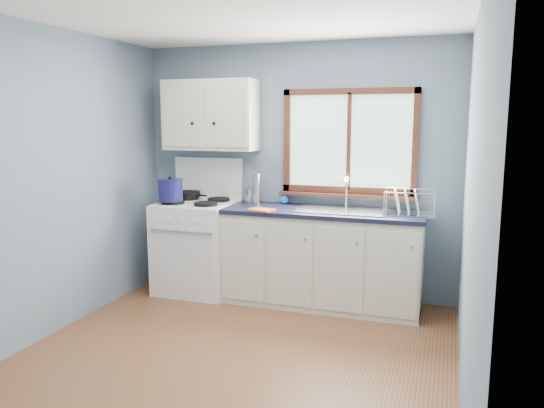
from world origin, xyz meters
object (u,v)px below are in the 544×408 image
(sink, at_px, (342,217))
(utensil_crock, at_px, (251,195))
(stockpot, at_px, (170,190))
(skillet, at_px, (188,194))
(gas_range, at_px, (198,244))
(base_cabinets, at_px, (322,262))
(dish_rack, at_px, (408,208))
(thermos, at_px, (257,189))

(sink, height_order, utensil_crock, utensil_crock)
(stockpot, height_order, utensil_crock, utensil_crock)
(skillet, bearing_deg, gas_range, -25.74)
(sink, xyz_separation_m, stockpot, (-1.68, -0.19, 0.21))
(gas_range, height_order, base_cabinets, gas_range)
(skillet, distance_m, dish_rack, 2.26)
(stockpot, distance_m, utensil_crock, 0.81)
(gas_range, height_order, dish_rack, gas_range)
(skillet, height_order, utensil_crock, utensil_crock)
(dish_rack, bearing_deg, skillet, 174.02)
(utensil_crock, bearing_deg, stockpot, -150.10)
(utensil_crock, bearing_deg, thermos, -44.29)
(sink, xyz_separation_m, thermos, (-0.89, 0.12, 0.21))
(skillet, height_order, dish_rack, dish_rack)
(base_cabinets, height_order, dish_rack, dish_rack)
(sink, distance_m, dish_rack, 0.61)
(stockpot, xyz_separation_m, thermos, (0.79, 0.31, 0.00))
(base_cabinets, xyz_separation_m, sink, (0.18, -0.00, 0.45))
(gas_range, relative_size, sink, 1.62)
(skillet, relative_size, utensil_crock, 1.17)
(base_cabinets, bearing_deg, stockpot, -172.67)
(gas_range, xyz_separation_m, utensil_crock, (0.50, 0.23, 0.50))
(sink, xyz_separation_m, utensil_crock, (-0.98, 0.21, 0.13))
(gas_range, xyz_separation_m, dish_rack, (2.08, 0.03, 0.49))
(skillet, bearing_deg, thermos, 14.82)
(stockpot, bearing_deg, base_cabinets, 7.33)
(sink, distance_m, skillet, 1.67)
(dish_rack, bearing_deg, gas_range, 178.12)
(base_cabinets, bearing_deg, skillet, 174.58)
(skillet, height_order, thermos, thermos)
(base_cabinets, xyz_separation_m, utensil_crock, (-0.80, 0.21, 0.58))
(thermos, distance_m, dish_rack, 1.49)
(sink, distance_m, utensil_crock, 1.01)
(stockpot, bearing_deg, dish_rack, 5.12)
(gas_range, height_order, thermos, gas_range)
(sink, bearing_deg, stockpot, -173.46)
(stockpot, height_order, dish_rack, stockpot)
(thermos, bearing_deg, gas_range, -167.04)
(skillet, bearing_deg, base_cabinets, 11.00)
(stockpot, bearing_deg, thermos, 21.44)
(gas_range, height_order, utensil_crock, gas_range)
(gas_range, xyz_separation_m, base_cabinets, (1.31, 0.02, -0.08))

